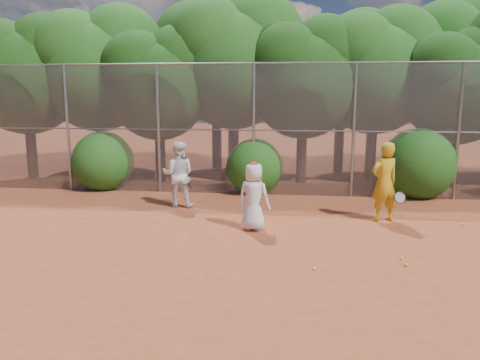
# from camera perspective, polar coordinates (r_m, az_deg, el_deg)

# --- Properties ---
(ground) EXTENTS (80.00, 80.00, 0.00)m
(ground) POSITION_cam_1_polar(r_m,az_deg,el_deg) (8.87, 4.57, -10.14)
(ground) COLOR #983F22
(ground) RESTS_ON ground
(fence_back) EXTENTS (20.05, 0.09, 4.03)m
(fence_back) POSITION_cam_1_polar(r_m,az_deg,el_deg) (14.34, 5.20, 6.24)
(fence_back) COLOR gray
(fence_back) RESTS_ON ground
(tree_0) EXTENTS (4.38, 3.81, 6.00)m
(tree_0) POSITION_cam_1_polar(r_m,az_deg,el_deg) (19.03, -24.53, 12.08)
(tree_0) COLOR black
(tree_0) RESTS_ON ground
(tree_1) EXTENTS (4.64, 4.03, 6.35)m
(tree_1) POSITION_cam_1_polar(r_m,az_deg,el_deg) (18.35, -16.87, 13.38)
(tree_1) COLOR black
(tree_1) RESTS_ON ground
(tree_2) EXTENTS (3.99, 3.47, 5.47)m
(tree_2) POSITION_cam_1_polar(r_m,az_deg,el_deg) (16.81, -9.76, 11.99)
(tree_2) COLOR black
(tree_2) RESTS_ON ground
(tree_3) EXTENTS (4.89, 4.26, 6.70)m
(tree_3) POSITION_cam_1_polar(r_m,az_deg,el_deg) (17.32, -0.60, 14.78)
(tree_3) COLOR black
(tree_3) RESTS_ON ground
(tree_4) EXTENTS (4.19, 3.64, 5.73)m
(tree_4) POSITION_cam_1_polar(r_m,az_deg,el_deg) (16.54, 7.93, 12.67)
(tree_4) COLOR black
(tree_4) RESTS_ON ground
(tree_5) EXTENTS (4.51, 3.92, 6.17)m
(tree_5) POSITION_cam_1_polar(r_m,az_deg,el_deg) (17.57, 16.32, 13.17)
(tree_5) COLOR black
(tree_5) RESTS_ON ground
(tree_6) EXTENTS (3.86, 3.36, 5.29)m
(tree_6) POSITION_cam_1_polar(r_m,az_deg,el_deg) (17.15, 25.15, 10.74)
(tree_6) COLOR black
(tree_6) RESTS_ON ground
(tree_9) EXTENTS (4.83, 4.20, 6.62)m
(tree_9) POSITION_cam_1_polar(r_m,az_deg,el_deg) (20.86, -16.89, 13.47)
(tree_9) COLOR black
(tree_9) RESTS_ON ground
(tree_10) EXTENTS (5.15, 4.48, 7.06)m
(tree_10) POSITION_cam_1_polar(r_m,az_deg,el_deg) (19.66, -2.72, 14.95)
(tree_10) COLOR black
(tree_10) RESTS_ON ground
(tree_11) EXTENTS (4.64, 4.03, 6.35)m
(tree_11) POSITION_cam_1_polar(r_m,az_deg,el_deg) (19.04, 12.50, 13.47)
(tree_11) COLOR black
(tree_11) RESTS_ON ground
(tree_12) EXTENTS (5.02, 4.37, 6.88)m
(tree_12) POSITION_cam_1_polar(r_m,az_deg,el_deg) (20.56, 25.32, 13.46)
(tree_12) COLOR black
(tree_12) RESTS_ON ground
(bush_0) EXTENTS (2.00, 2.00, 2.00)m
(bush_0) POSITION_cam_1_polar(r_m,az_deg,el_deg) (16.03, -16.36, 2.53)
(bush_0) COLOR #184912
(bush_0) RESTS_ON ground
(bush_1) EXTENTS (1.80, 1.80, 1.80)m
(bush_1) POSITION_cam_1_polar(r_m,az_deg,el_deg) (14.82, 1.75, 1.93)
(bush_1) COLOR #184912
(bush_1) RESTS_ON ground
(bush_2) EXTENTS (2.20, 2.20, 2.20)m
(bush_2) POSITION_cam_1_polar(r_m,az_deg,el_deg) (15.19, 20.91, 2.21)
(bush_2) COLOR #184912
(bush_2) RESTS_ON ground
(player_yellow) EXTENTS (0.94, 0.73, 1.97)m
(player_yellow) POSITION_cam_1_polar(r_m,az_deg,el_deg) (11.96, 17.19, -0.25)
(player_yellow) COLOR gold
(player_yellow) RESTS_ON ground
(player_teen) EXTENTS (0.89, 0.73, 1.60)m
(player_teen) POSITION_cam_1_polar(r_m,az_deg,el_deg) (10.72, 1.69, -2.01)
(player_teen) COLOR white
(player_teen) RESTS_ON ground
(player_white) EXTENTS (0.95, 0.84, 1.82)m
(player_white) POSITION_cam_1_polar(r_m,az_deg,el_deg) (13.05, -7.53, 0.70)
(player_white) COLOR silver
(player_white) RESTS_ON ground
(ball_0) EXTENTS (0.07, 0.07, 0.07)m
(ball_0) POSITION_cam_1_polar(r_m,az_deg,el_deg) (9.20, 19.58, -9.73)
(ball_0) COLOR #C5D727
(ball_0) RESTS_ON ground
(ball_1) EXTENTS (0.07, 0.07, 0.07)m
(ball_1) POSITION_cam_1_polar(r_m,az_deg,el_deg) (12.40, 25.53, -4.94)
(ball_1) COLOR #C5D727
(ball_1) RESTS_ON ground
(ball_2) EXTENTS (0.07, 0.07, 0.07)m
(ball_2) POSITION_cam_1_polar(r_m,az_deg,el_deg) (9.53, 19.12, -9.00)
(ball_2) COLOR #C5D727
(ball_2) RESTS_ON ground
(ball_4) EXTENTS (0.07, 0.07, 0.07)m
(ball_4) POSITION_cam_1_polar(r_m,az_deg,el_deg) (8.63, 9.01, -10.60)
(ball_4) COLOR #C5D727
(ball_4) RESTS_ON ground
(ball_5) EXTENTS (0.07, 0.07, 0.07)m
(ball_5) POSITION_cam_1_polar(r_m,az_deg,el_deg) (13.40, 17.62, -3.28)
(ball_5) COLOR #C5D727
(ball_5) RESTS_ON ground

